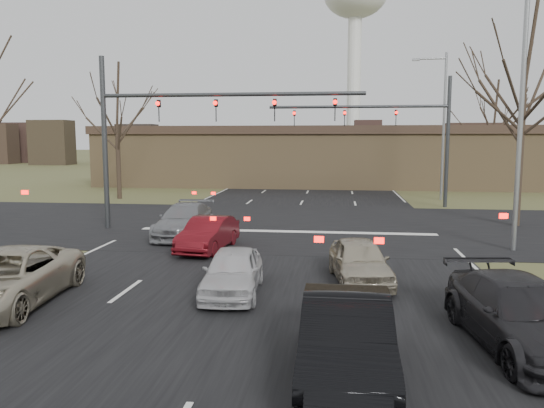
{
  "coord_description": "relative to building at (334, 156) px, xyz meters",
  "views": [
    {
      "loc": [
        2.29,
        -10.74,
        4.25
      ],
      "look_at": [
        0.08,
        7.24,
        2.0
      ],
      "focal_mm": 35.0,
      "sensor_mm": 36.0,
      "label": 1
    }
  ],
  "objects": [
    {
      "name": "building",
      "position": [
        0.0,
        0.0,
        0.0
      ],
      "size": [
        42.4,
        10.4,
        5.3
      ],
      "color": "#90744D",
      "rests_on": "ground"
    },
    {
      "name": "car_white_sedan",
      "position": [
        -2.5,
        -34.84,
        -2.03
      ],
      "size": [
        1.72,
        3.81,
        1.27
      ],
      "primitive_type": "imported",
      "rotation": [
        0.0,
        0.0,
        0.06
      ],
      "color": "#B8B8BA",
      "rests_on": "ground"
    },
    {
      "name": "mast_arm_far",
      "position": [
        4.18,
        -15.0,
        2.35
      ],
      "size": [
        11.12,
        0.24,
        8.0
      ],
      "color": "#383A3D",
      "rests_on": "ground"
    },
    {
      "name": "tree_left_far",
      "position": [
        -15.0,
        -13.0,
        4.68
      ],
      "size": [
        5.7,
        5.7,
        9.5
      ],
      "color": "black",
      "rests_on": "ground"
    },
    {
      "name": "car_charcoal_sedan",
      "position": [
        4.05,
        -37.81,
        -1.97
      ],
      "size": [
        2.56,
        5.03,
        1.4
      ],
      "primitive_type": "imported",
      "rotation": [
        0.0,
        0.0,
        0.13
      ],
      "color": "black",
      "rests_on": "ground"
    },
    {
      "name": "car_grey_ahead",
      "position": [
        -6.25,
        -26.62,
        -1.96
      ],
      "size": [
        2.13,
        4.93,
        1.41
      ],
      "primitive_type": "imported",
      "rotation": [
        0.0,
        0.0,
        0.03
      ],
      "color": "gray",
      "rests_on": "ground"
    },
    {
      "name": "road_main",
      "position": [
        -2.0,
        22.0,
        -2.66
      ],
      "size": [
        14.0,
        300.0,
        0.02
      ],
      "primitive_type": "cube",
      "color": "black",
      "rests_on": "ground"
    },
    {
      "name": "car_silver_ahead",
      "position": [
        1.0,
        -33.22,
        -2.01
      ],
      "size": [
        2.06,
        4.01,
        1.31
      ],
      "primitive_type": "imported",
      "rotation": [
        0.0,
        0.0,
        0.14
      ],
      "color": "#B0A68E",
      "rests_on": "ground"
    },
    {
      "name": "streetlight_right_near",
      "position": [
        6.82,
        -28.0,
        2.92
      ],
      "size": [
        2.34,
        0.25,
        10.0
      ],
      "color": "gray",
      "rests_on": "ground"
    },
    {
      "name": "road_cross",
      "position": [
        -2.0,
        -23.0,
        -2.65
      ],
      "size": [
        200.0,
        14.0,
        0.02
      ],
      "primitive_type": "cube",
      "color": "black",
      "rests_on": "ground"
    },
    {
      "name": "water_tower",
      "position": [
        4.0,
        82.0,
        32.8
      ],
      "size": [
        15.0,
        15.0,
        44.5
      ],
      "color": "silver",
      "rests_on": "ground"
    },
    {
      "name": "tree_right_far",
      "position": [
        13.0,
        -3.0,
        4.29
      ],
      "size": [
        5.4,
        5.4,
        9.0
      ],
      "color": "black",
      "rests_on": "ground"
    },
    {
      "name": "tree_right_near",
      "position": [
        9.0,
        -22.0,
        6.23
      ],
      "size": [
        6.9,
        6.9,
        11.5
      ],
      "color": "black",
      "rests_on": "ground"
    },
    {
      "name": "car_silver_suv",
      "position": [
        -8.04,
        -36.52,
        -1.95
      ],
      "size": [
        2.75,
        5.28,
        1.42
      ],
      "primitive_type": "imported",
      "rotation": [
        0.0,
        0.0,
        0.08
      ],
      "color": "#AFA68D",
      "rests_on": "ground"
    },
    {
      "name": "streetlight_right_far",
      "position": [
        7.32,
        -11.0,
        2.92
      ],
      "size": [
        2.34,
        0.25,
        10.0
      ],
      "color": "gray",
      "rests_on": "ground"
    },
    {
      "name": "car_black_hatch",
      "position": [
        0.5,
        -39.67,
        -1.92
      ],
      "size": [
        1.57,
        4.5,
        1.48
      ],
      "primitive_type": "imported",
      "rotation": [
        0.0,
        0.0,
        -0.0
      ],
      "color": "black",
      "rests_on": "ground"
    },
    {
      "name": "ground",
      "position": [
        -2.0,
        -38.0,
        -2.67
      ],
      "size": [
        360.0,
        360.0,
        0.0
      ],
      "primitive_type": "plane",
      "color": "#4C4D29",
      "rests_on": "ground"
    },
    {
      "name": "mast_arm_near",
      "position": [
        -7.23,
        -25.0,
        2.41
      ],
      "size": [
        12.12,
        0.24,
        8.0
      ],
      "color": "#383A3D",
      "rests_on": "ground"
    },
    {
      "name": "car_red_ahead",
      "position": [
        -4.54,
        -29.34,
        -2.03
      ],
      "size": [
        1.75,
        3.99,
        1.27
      ],
      "primitive_type": "imported",
      "rotation": [
        0.0,
        0.0,
        -0.11
      ],
      "color": "#570C12",
      "rests_on": "ground"
    }
  ]
}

